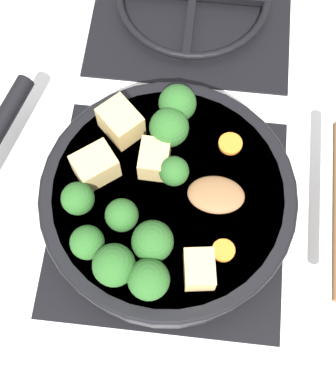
% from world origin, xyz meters
% --- Properties ---
extents(ground_plane, '(2.40, 2.40, 0.00)m').
position_xyz_m(ground_plane, '(0.00, 0.00, 0.00)').
color(ground_plane, white).
extents(front_burner_grate, '(0.31, 0.31, 0.03)m').
position_xyz_m(front_burner_grate, '(0.00, 0.00, 0.01)').
color(front_burner_grate, black).
rests_on(front_burner_grate, ground_plane).
extents(skillet_pan, '(0.42, 0.31, 0.06)m').
position_xyz_m(skillet_pan, '(-0.00, 0.00, 0.06)').
color(skillet_pan, black).
rests_on(skillet_pan, front_burner_grate).
extents(wooden_spoon, '(0.19, 0.22, 0.02)m').
position_xyz_m(wooden_spoon, '(0.14, -0.00, 0.10)').
color(wooden_spoon, brown).
rests_on(wooden_spoon, skillet_pan).
extents(tofu_cube_center_large, '(0.06, 0.06, 0.04)m').
position_xyz_m(tofu_cube_center_large, '(-0.09, 0.02, 0.11)').
color(tofu_cube_center_large, '#DBB770').
rests_on(tofu_cube_center_large, skillet_pan).
extents(tofu_cube_near_handle, '(0.04, 0.04, 0.03)m').
position_xyz_m(tofu_cube_near_handle, '(-0.02, 0.03, 0.10)').
color(tofu_cube_near_handle, '#DBB770').
rests_on(tofu_cube_near_handle, skillet_pan).
extents(tofu_cube_east_chunk, '(0.06, 0.06, 0.04)m').
position_xyz_m(tofu_cube_east_chunk, '(-0.07, 0.08, 0.11)').
color(tofu_cube_east_chunk, '#DBB770').
rests_on(tofu_cube_east_chunk, skillet_pan).
extents(tofu_cube_west_chunk, '(0.04, 0.05, 0.03)m').
position_xyz_m(tofu_cube_west_chunk, '(0.04, -0.09, 0.10)').
color(tofu_cube_west_chunk, '#DBB770').
rests_on(tofu_cube_west_chunk, skillet_pan).
extents(broccoli_floret_near_spoon, '(0.04, 0.04, 0.05)m').
position_xyz_m(broccoli_floret_near_spoon, '(-0.08, -0.08, 0.11)').
color(broccoli_floret_near_spoon, '#709956').
rests_on(broccoli_floret_near_spoon, skillet_pan).
extents(broccoli_floret_center_top, '(0.05, 0.05, 0.05)m').
position_xyz_m(broccoli_floret_center_top, '(-0.01, -0.11, 0.12)').
color(broccoli_floret_center_top, '#709956').
rests_on(broccoli_floret_center_top, skillet_pan).
extents(broccoli_floret_east_rim, '(0.04, 0.04, 0.05)m').
position_xyz_m(broccoli_floret_east_rim, '(-0.10, -0.03, 0.11)').
color(broccoli_floret_east_rim, '#709956').
rests_on(broccoli_floret_east_rim, skillet_pan).
extents(broccoli_floret_west_rim, '(0.05, 0.05, 0.05)m').
position_xyz_m(broccoli_floret_west_rim, '(-0.01, -0.07, 0.12)').
color(broccoli_floret_west_rim, '#709956').
rests_on(broccoli_floret_west_rim, skillet_pan).
extents(broccoli_floret_north_edge, '(0.05, 0.05, 0.05)m').
position_xyz_m(broccoli_floret_north_edge, '(-0.05, -0.10, 0.12)').
color(broccoli_floret_north_edge, '#709956').
rests_on(broccoli_floret_north_edge, skillet_pan).
extents(broccoli_floret_south_cluster, '(0.04, 0.04, 0.04)m').
position_xyz_m(broccoli_floret_south_cluster, '(0.01, 0.02, 0.11)').
color(broccoli_floret_south_cluster, '#709956').
rests_on(broccoli_floret_south_cluster, skillet_pan).
extents(broccoli_floret_mid_floret, '(0.05, 0.05, 0.05)m').
position_xyz_m(broccoli_floret_mid_floret, '(0.00, 0.11, 0.12)').
color(broccoli_floret_mid_floret, '#709956').
rests_on(broccoli_floret_mid_floret, skillet_pan).
extents(broccoli_floret_small_inner, '(0.04, 0.04, 0.05)m').
position_xyz_m(broccoli_floret_small_inner, '(-0.05, -0.04, 0.11)').
color(broccoli_floret_small_inner, '#709956').
rests_on(broccoli_floret_small_inner, skillet_pan).
extents(broccoli_floret_tall_stem, '(0.05, 0.05, 0.05)m').
position_xyz_m(broccoli_floret_tall_stem, '(-0.01, 0.07, 0.12)').
color(broccoli_floret_tall_stem, '#709956').
rests_on(broccoli_floret_tall_stem, skillet_pan).
extents(carrot_slice_orange_thin, '(0.03, 0.03, 0.01)m').
position_xyz_m(carrot_slice_orange_thin, '(0.07, -0.07, 0.09)').
color(carrot_slice_orange_thin, orange).
rests_on(carrot_slice_orange_thin, skillet_pan).
extents(carrot_slice_near_center, '(0.03, 0.03, 0.01)m').
position_xyz_m(carrot_slice_near_center, '(0.07, 0.07, 0.09)').
color(carrot_slice_near_center, orange).
rests_on(carrot_slice_near_center, skillet_pan).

